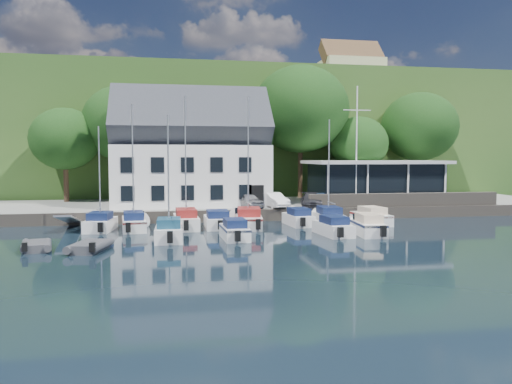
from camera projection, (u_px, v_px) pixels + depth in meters
ground at (314, 242)px, 31.91m from camera, size 180.00×180.00×0.00m
quay at (263, 207)px, 49.07m from camera, size 60.00×13.00×1.00m
quay_face at (277, 215)px, 42.68m from camera, size 60.00×0.30×1.00m
hillside at (218, 143)px, 92.25m from camera, size 160.00×75.00×16.00m
field_patch at (253, 104)px, 100.92m from camera, size 50.00×30.00×0.30m
farmhouse at (351, 71)px, 85.40m from camera, size 10.40×7.00×8.20m
harbor_building at (191, 158)px, 46.53m from camera, size 14.40×8.20×8.70m
club_pavilion at (374, 181)px, 49.33m from camera, size 13.20×7.20×4.10m
seawall at (405, 200)px, 45.09m from camera, size 18.00×0.50×1.20m
gangway at (70, 229)px, 37.89m from camera, size 1.20×6.00×1.40m
car_silver at (248, 200)px, 43.82m from camera, size 2.75×4.15×1.31m
car_white at (274, 200)px, 44.19m from camera, size 2.32×4.20×1.31m
car_dgrey at (311, 200)px, 44.62m from camera, size 2.59×4.52×1.23m
car_blue at (326, 199)px, 45.93m from camera, size 2.45×3.91×1.25m
flagpole at (357, 146)px, 45.63m from camera, size 2.62×0.20×10.90m
tree_0 at (65, 155)px, 49.40m from camera, size 6.82×6.82×9.32m
tree_1 at (125, 143)px, 51.15m from camera, size 8.62×8.62×11.78m
tree_2 at (239, 151)px, 52.35m from camera, size 7.50×7.50×10.24m
tree_3 at (300, 132)px, 54.18m from camera, size 10.50×10.50×14.35m
tree_4 at (358, 157)px, 54.60m from camera, size 6.49×6.49×8.88m
tree_5 at (419, 144)px, 56.67m from camera, size 8.60×8.60×11.75m
boat_r1_0 at (99, 172)px, 36.70m from camera, size 2.59×5.51×8.66m
boat_r1_1 at (133, 172)px, 37.00m from camera, size 2.42×6.34×8.66m
boat_r1_2 at (186, 167)px, 37.94m from camera, size 2.14×6.72×9.37m
boat_r1_3 at (217, 219)px, 38.40m from camera, size 2.07×5.39×1.39m
boat_r1_4 at (248, 166)px, 38.28m from camera, size 3.03×6.78×9.57m
boat_r1_5 at (298, 216)px, 39.88m from camera, size 2.23×5.30×1.42m
boat_r1_6 at (329, 168)px, 39.90m from camera, size 2.31×5.87×9.12m
boat_r1_7 at (371, 215)px, 40.43m from camera, size 2.57×6.05×1.46m
boat_r2_1 at (168, 171)px, 32.31m from camera, size 2.06×5.51×9.14m
boat_r2_2 at (234, 229)px, 33.22m from camera, size 1.91×5.32×1.38m
boat_r2_3 at (333, 225)px, 34.88m from camera, size 2.34×5.73×1.39m
boat_r2_4 at (367, 224)px, 35.07m from camera, size 2.31×5.96×1.52m
dinghy_0 at (36, 244)px, 29.26m from camera, size 2.34×3.23×0.68m
dinghy_1 at (90, 245)px, 28.95m from camera, size 2.58×3.51×0.73m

